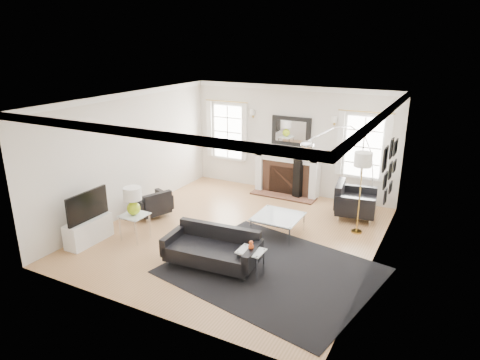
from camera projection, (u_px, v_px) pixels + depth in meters
The scene contains 25 objects.
floor at pixel (237, 234), 8.97m from camera, with size 6.00×6.00×0.00m, color #9E7042.
back_wall at pixel (291, 140), 11.04m from camera, with size 5.50×0.04×2.80m, color silver.
front_wall at pixel (136, 226), 6.01m from camera, with size 5.50×0.04×2.80m, color silver.
left_wall at pixel (130, 154), 9.74m from camera, with size 0.04×6.00×2.80m, color silver.
right_wall at pixel (378, 193), 7.31m from camera, with size 0.04×6.00×2.80m, color silver.
ceiling at pixel (236, 100), 8.08m from camera, with size 5.50×6.00×0.02m, color white.
crown_molding at pixel (236, 103), 8.10m from camera, with size 5.50×6.00×0.12m, color white.
fireplace at pixel (287, 174), 11.14m from camera, with size 1.70×0.69×1.11m.
mantel_mirror at pixel (291, 131), 10.93m from camera, with size 1.05×0.07×0.75m.
window_left at pixel (228, 132), 11.80m from camera, with size 1.24×0.15×1.62m.
window_right at pixel (363, 147), 10.16m from camera, with size 1.24×0.15×1.62m.
gallery_wall at pixel (390, 166), 8.37m from camera, with size 0.04×1.73×1.29m.
tv_unit at pixel (89, 227), 8.52m from camera, with size 0.35×1.00×1.09m.
area_rug at pixel (273, 270), 7.56m from camera, with size 3.39×2.82×0.01m, color black.
sofa at pixel (213, 249), 7.69m from camera, with size 1.76×0.92×0.55m.
armchair_left at pixel (152, 205), 9.77m from camera, with size 0.94×0.99×0.53m.
armchair_right at pixel (353, 202), 9.72m from camera, with size 1.01×1.10×0.66m.
coffee_table at pixel (278, 217), 8.86m from camera, with size 0.93×0.93×0.41m.
side_table_left at pixel (135, 219), 8.62m from camera, with size 0.49×0.49×0.54m.
nesting_table at pixel (251, 256), 7.29m from camera, with size 0.44×0.37×0.49m.
gourd_lamp at pixel (133, 199), 8.48m from camera, with size 0.36×0.36×0.58m.
orange_vase at pixel (251, 246), 7.23m from camera, with size 0.10×0.10×0.16m.
arc_floor_lamp at pixel (341, 166), 9.63m from camera, with size 1.53×1.42×2.17m.
stick_floor_lamp at pixel (363, 164), 8.58m from camera, with size 0.35×0.35×1.75m.
speaker_tower at pixel (298, 179), 10.87m from camera, with size 0.21×0.21×1.04m, color black.
Camera 1 is at (3.86, -7.18, 3.91)m, focal length 32.00 mm.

